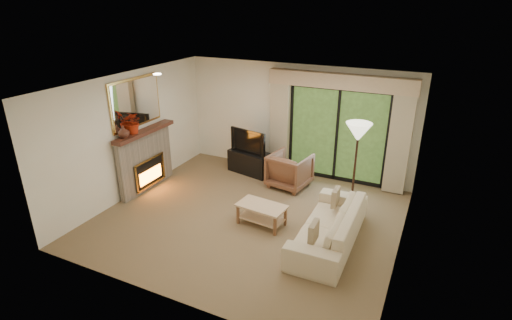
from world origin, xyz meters
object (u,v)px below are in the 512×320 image
at_px(armchair, 290,170).
at_px(coffee_table, 262,215).
at_px(media_console, 251,162).
at_px(sofa, 329,225).

height_order(armchair, coffee_table, armchair).
distance_m(media_console, coffee_table, 2.42).
bearing_deg(coffee_table, media_console, 127.03).
height_order(media_console, coffee_table, media_console).
bearing_deg(armchair, sofa, 137.00).
bearing_deg(sofa, media_console, -130.19).
height_order(armchair, sofa, armchair).
xyz_separation_m(media_console, armchair, (1.13, -0.30, 0.12)).
distance_m(armchair, sofa, 2.28).
bearing_deg(media_console, sofa, -27.26).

